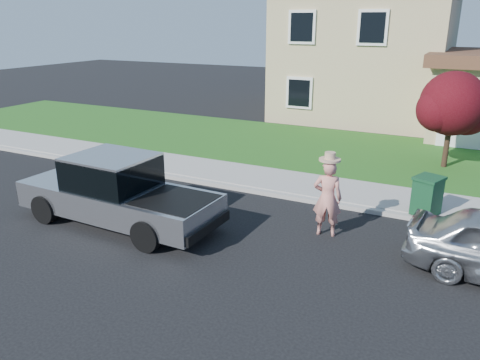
{
  "coord_description": "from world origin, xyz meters",
  "views": [
    {
      "loc": [
        5.33,
        -9.01,
        4.87
      ],
      "look_at": [
        0.53,
        0.62,
        1.2
      ],
      "focal_mm": 35.0,
      "sensor_mm": 36.0,
      "label": 1
    }
  ],
  "objects_px": {
    "pickup_truck": "(117,193)",
    "ornamental_tree": "(453,107)",
    "trash_bin": "(427,195)",
    "woman": "(327,197)"
  },
  "relations": [
    {
      "from": "woman",
      "to": "ornamental_tree",
      "type": "height_order",
      "value": "ornamental_tree"
    },
    {
      "from": "pickup_truck",
      "to": "trash_bin",
      "type": "relative_size",
      "value": 5.45
    },
    {
      "from": "woman",
      "to": "trash_bin",
      "type": "xyz_separation_m",
      "value": [
        2.03,
        2.04,
        -0.31
      ]
    },
    {
      "from": "ornamental_tree",
      "to": "woman",
      "type": "bearing_deg",
      "value": -107.51
    },
    {
      "from": "pickup_truck",
      "to": "trash_bin",
      "type": "height_order",
      "value": "pickup_truck"
    },
    {
      "from": "pickup_truck",
      "to": "ornamental_tree",
      "type": "height_order",
      "value": "ornamental_tree"
    },
    {
      "from": "ornamental_tree",
      "to": "trash_bin",
      "type": "height_order",
      "value": "ornamental_tree"
    },
    {
      "from": "pickup_truck",
      "to": "ornamental_tree",
      "type": "bearing_deg",
      "value": 52.64
    },
    {
      "from": "pickup_truck",
      "to": "woman",
      "type": "relative_size",
      "value": 2.66
    },
    {
      "from": "woman",
      "to": "ornamental_tree",
      "type": "distance_m",
      "value": 7.33
    }
  ]
}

